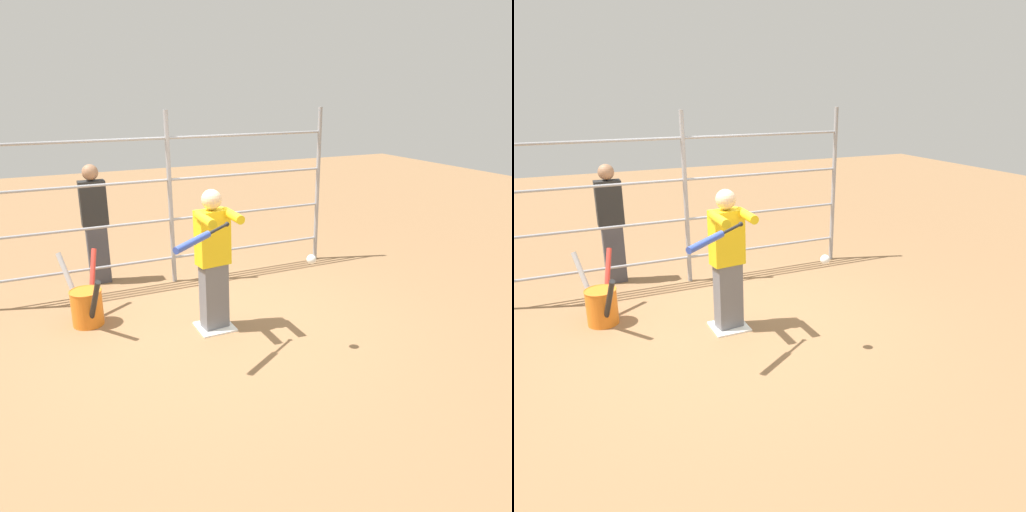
% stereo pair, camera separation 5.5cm
% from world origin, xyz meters
% --- Properties ---
extents(ground_plane, '(24.00, 24.00, 0.00)m').
position_xyz_m(ground_plane, '(0.00, 0.00, 0.00)').
color(ground_plane, olive).
extents(home_plate, '(0.40, 0.40, 0.02)m').
position_xyz_m(home_plate, '(0.00, 0.00, 0.01)').
color(home_plate, white).
rests_on(home_plate, ground).
extents(fence_backstop, '(4.67, 0.06, 2.33)m').
position_xyz_m(fence_backstop, '(0.00, -1.60, 1.16)').
color(fence_backstop, '#939399').
rests_on(fence_backstop, ground).
extents(batter, '(0.41, 0.56, 1.59)m').
position_xyz_m(batter, '(0.00, 0.02, 0.86)').
color(batter, slate).
rests_on(batter, ground).
extents(baseball_bat_swinging, '(0.70, 0.50, 0.11)m').
position_xyz_m(baseball_bat_swinging, '(0.40, 0.70, 1.28)').
color(baseball_bat_swinging, black).
extents(softball_in_flight, '(0.10, 0.10, 0.10)m').
position_xyz_m(softball_in_flight, '(-0.69, 0.89, 0.99)').
color(softball_in_flight, white).
extents(bat_bucket, '(0.49, 1.09, 0.79)m').
position_xyz_m(bat_bucket, '(1.28, -0.71, 0.24)').
color(bat_bucket, orange).
rests_on(bat_bucket, ground).
extents(bystander_behind_fence, '(0.34, 0.21, 1.64)m').
position_xyz_m(bystander_behind_fence, '(0.94, -2.01, 0.86)').
color(bystander_behind_fence, '#3F3F47').
rests_on(bystander_behind_fence, ground).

